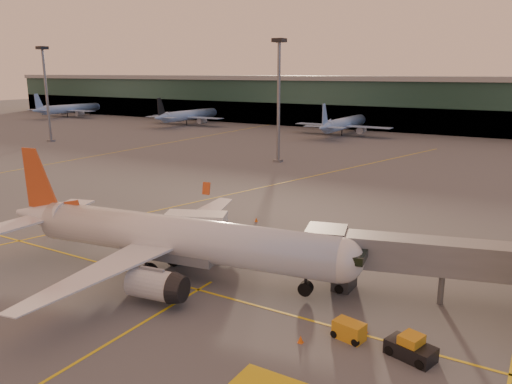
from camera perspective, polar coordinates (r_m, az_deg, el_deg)
The scene contains 15 objects.
ground at distance 45.26m, azimuth -15.71°, elevation -11.62°, with size 600.00×600.00×0.00m, color #4C4F54.
taxi_markings at distance 83.57m, azimuth 3.14°, elevation 0.48°, with size 100.12×173.00×0.01m.
terminal at distance 172.41m, azimuth 20.96°, elevation 9.30°, with size 400.00×20.00×17.60m.
mast_west_far at distance 150.23m, azimuth -22.88°, elevation 10.98°, with size 2.40×2.40×25.60m.
mast_west_near at distance 106.44m, azimuth 2.61°, elevation 11.37°, with size 2.40×2.40×25.60m.
distant_aircraft_row at distance 148.13m, azimuth 23.12°, elevation 5.14°, with size 350.00×34.00×13.00m.
main_airplane at distance 47.77m, azimuth -9.89°, elevation -5.21°, with size 37.31×33.79×11.28m.
jet_bridge at distance 44.20m, azimuth 22.41°, elevation -7.33°, with size 23.76×9.27×5.67m.
catering_truck at distance 51.98m, azimuth -6.77°, elevation -4.62°, with size 6.75×4.97×4.81m.
gpu_cart at distance 38.03m, azimuth 10.57°, elevation -15.31°, with size 2.48×1.78×1.32m.
pushback_tug at distance 36.81m, azimuth 17.25°, elevation -16.71°, with size 3.59×2.56×1.66m.
cone_nose at distance 39.24m, azimuth 12.37°, elevation -15.10°, with size 0.42×0.42×0.53m.
cone_tail at distance 64.03m, azimuth -22.47°, elevation -4.43°, with size 0.38×0.38×0.49m.
cone_wing_left at distance 64.59m, azimuth 0.03°, elevation -3.19°, with size 0.44×0.44×0.55m.
cone_fwd at distance 37.29m, azimuth 5.12°, elevation -16.42°, with size 0.43×0.43×0.55m.
Camera 1 is at (30.52, -27.60, 18.85)m, focal length 35.00 mm.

